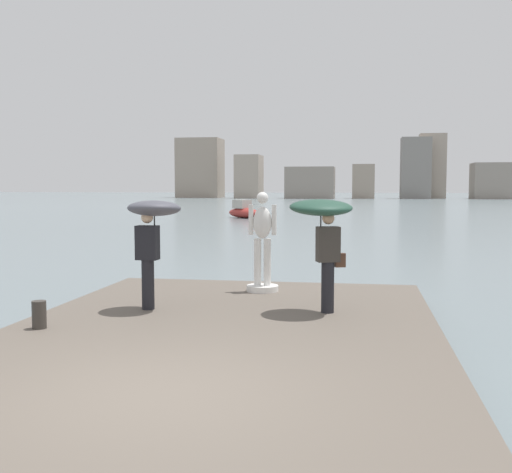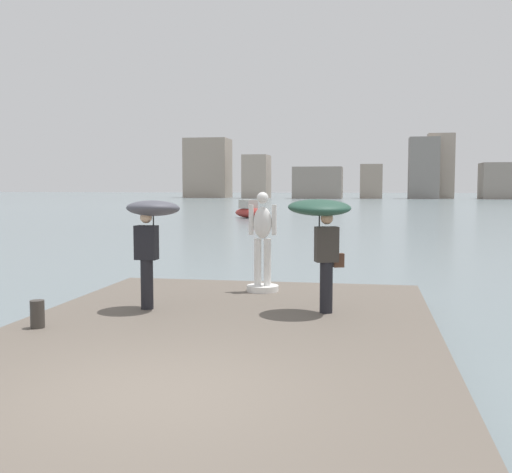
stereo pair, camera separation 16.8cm
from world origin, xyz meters
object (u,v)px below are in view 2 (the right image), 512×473
(statue_white_figure, at_px, (263,249))
(onlooker_right, at_px, (321,222))
(mooring_bollard, at_px, (37,314))
(boat_mid, at_px, (250,211))
(onlooker_left, at_px, (151,224))

(statue_white_figure, bearing_deg, onlooker_right, -55.62)
(statue_white_figure, bearing_deg, mooring_bollard, -126.00)
(onlooker_right, bearing_deg, boat_mid, 102.56)
(onlooker_left, relative_size, onlooker_right, 0.98)
(onlooker_left, bearing_deg, statue_white_figure, 53.50)
(statue_white_figure, distance_m, boat_mid, 37.47)
(onlooker_right, distance_m, mooring_bollard, 4.81)
(statue_white_figure, xyz_separation_m, onlooker_right, (1.35, -1.97, 0.68))
(onlooker_left, xyz_separation_m, boat_mid, (-5.67, 38.93, -1.37))
(onlooker_left, height_order, boat_mid, onlooker_left)
(statue_white_figure, distance_m, mooring_bollard, 4.88)
(onlooker_left, xyz_separation_m, mooring_bollard, (-1.23, -1.73, -1.30))
(mooring_bollard, height_order, boat_mid, boat_mid)
(mooring_bollard, bearing_deg, boat_mid, 96.23)
(statue_white_figure, xyz_separation_m, onlooker_left, (-1.61, -2.18, 0.63))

